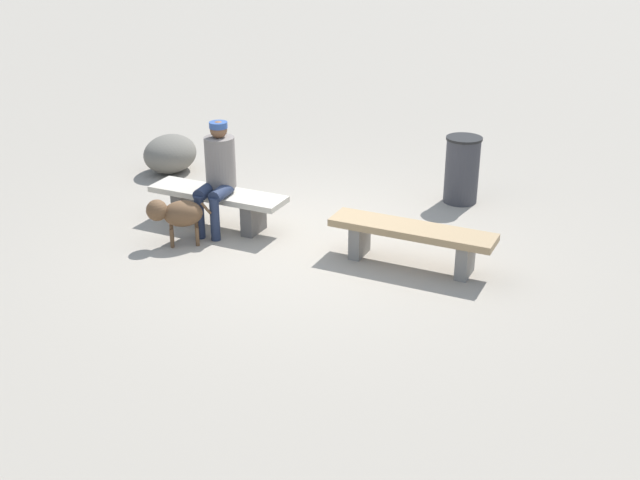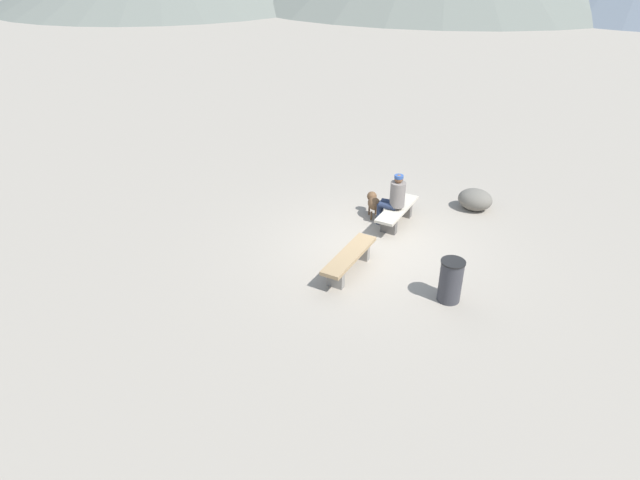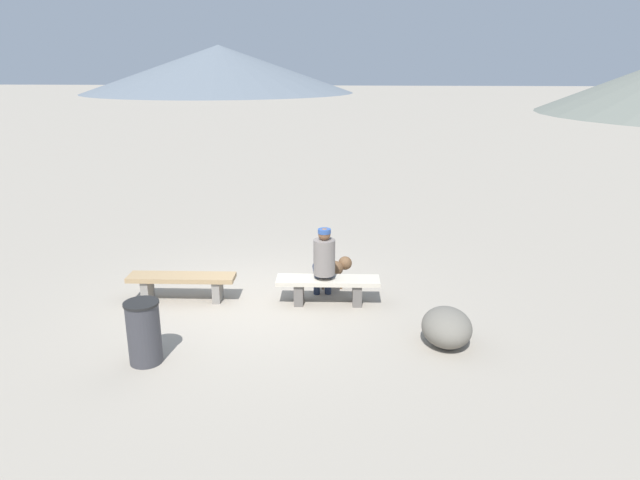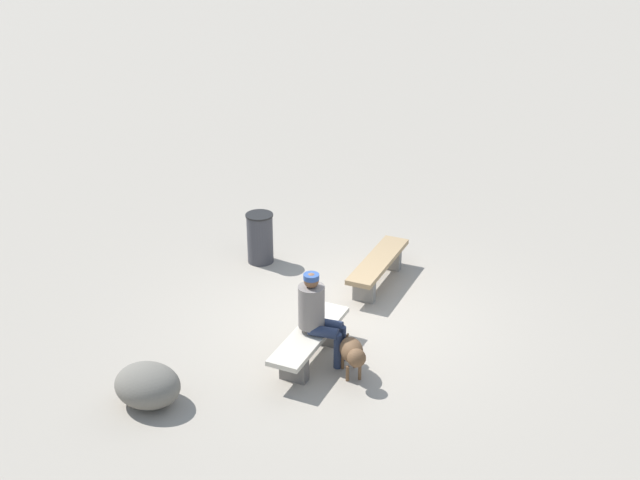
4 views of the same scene
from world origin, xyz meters
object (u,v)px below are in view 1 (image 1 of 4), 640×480
(seated_person, at_px, (218,169))
(dog, at_px, (176,213))
(bench_right, at_px, (218,202))
(boulder, at_px, (170,154))
(bench_left, at_px, (412,237))
(trash_bin, at_px, (462,170))

(seated_person, relative_size, dog, 2.13)
(bench_right, bearing_deg, seated_person, 133.18)
(seated_person, xyz_separation_m, boulder, (1.84, -1.40, -0.47))
(bench_left, distance_m, dog, 2.64)
(bench_left, relative_size, trash_bin, 2.08)
(trash_bin, bearing_deg, dog, 50.01)
(bench_right, height_order, seated_person, seated_person)
(bench_left, xyz_separation_m, trash_bin, (0.16, -2.08, 0.11))
(bench_left, relative_size, bench_right, 1.04)
(seated_person, height_order, dog, seated_person)
(bench_left, bearing_deg, trash_bin, -88.48)
(trash_bin, relative_size, boulder, 1.01)
(bench_right, relative_size, boulder, 2.02)
(bench_left, height_order, boulder, boulder)
(trash_bin, xyz_separation_m, boulder, (4.05, 0.82, -0.16))
(bench_right, xyz_separation_m, trash_bin, (-2.29, -2.15, 0.13))
(seated_person, height_order, boulder, seated_person)
(seated_person, relative_size, boulder, 1.52)
(trash_bin, bearing_deg, seated_person, 45.11)
(bench_left, xyz_separation_m, boulder, (4.22, -1.26, -0.06))
(bench_left, bearing_deg, bench_right, -1.34)
(trash_bin, bearing_deg, bench_left, 94.47)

